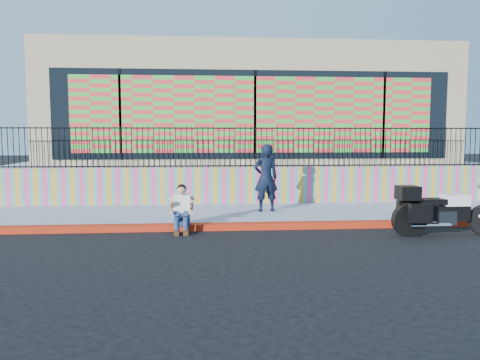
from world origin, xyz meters
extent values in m
plane|color=black|center=(0.00, 0.00, 0.00)|extent=(90.00, 90.00, 0.00)
cube|color=#A1250B|center=(0.00, 0.00, 0.07)|extent=(16.00, 0.30, 0.15)
cube|color=#8D92A9|center=(0.00, 1.65, 0.07)|extent=(16.00, 3.00, 0.15)
cube|color=#F6407C|center=(0.00, 3.25, 0.70)|extent=(16.00, 0.20, 1.10)
cube|color=#8D92A9|center=(0.00, 8.35, 0.62)|extent=(16.00, 10.00, 1.25)
cube|color=tan|center=(0.00, 8.15, 3.25)|extent=(14.00, 8.00, 4.00)
cube|color=black|center=(0.00, 4.13, 2.85)|extent=(12.60, 0.04, 2.80)
cube|color=#F3363A|center=(0.00, 4.10, 2.85)|extent=(11.48, 0.02, 2.40)
cylinder|color=black|center=(2.81, -1.00, 0.33)|extent=(0.66, 0.14, 0.66)
cube|color=black|center=(3.66, -1.00, 0.50)|extent=(0.95, 0.28, 0.34)
cube|color=silver|center=(3.61, -1.00, 0.40)|extent=(0.40, 0.34, 0.30)
cube|color=white|center=(3.84, -1.00, 0.78)|extent=(0.55, 0.32, 0.24)
cube|color=black|center=(3.31, -1.00, 0.76)|extent=(0.55, 0.34, 0.12)
cube|color=black|center=(2.76, -1.00, 0.95)|extent=(0.44, 0.42, 0.30)
cube|color=black|center=(2.91, -1.30, 0.55)|extent=(0.48, 0.18, 0.40)
cube|color=black|center=(2.91, -0.70, 0.55)|extent=(0.48, 0.18, 0.40)
imported|color=black|center=(0.02, 1.68, 1.06)|extent=(0.72, 0.52, 1.81)
cube|color=navy|center=(-2.15, -0.07, 0.24)|extent=(0.36, 0.28, 0.18)
cube|color=white|center=(-2.15, -0.11, 0.59)|extent=(0.38, 0.27, 0.54)
sphere|color=tan|center=(-2.15, -0.15, 0.95)|extent=(0.21, 0.21, 0.21)
cube|color=#472814|center=(-2.25, -0.51, 0.05)|extent=(0.11, 0.26, 0.10)
cube|color=#472814|center=(-2.05, -0.51, 0.05)|extent=(0.11, 0.26, 0.10)
camera|label=1|loc=(-1.68, -10.72, 2.17)|focal=35.00mm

